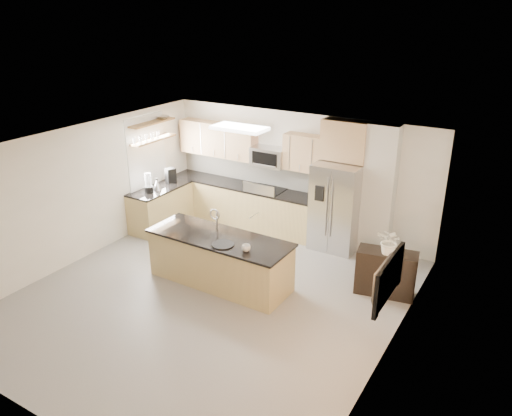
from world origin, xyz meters
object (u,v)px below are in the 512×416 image
Objects in this scene: cup at (246,248)px; range at (266,209)px; island at (220,260)px; kettle at (157,185)px; refrigerator at (337,207)px; platter at (223,245)px; coffee_maker at (171,176)px; blender at (148,184)px; credenza at (386,273)px; microwave at (269,157)px; television at (380,277)px; flower_vase at (391,235)px; bowl at (163,117)px.

range is at bearing 113.61° from cup.
kettle is (-2.49, 1.23, 0.58)m from island.
cup is (-0.50, -2.60, 0.06)m from refrigerator.
coffee_maker is (-2.80, 2.00, 0.17)m from platter.
blender is at bearing -160.09° from refrigerator.
credenza is 3.84× the size of kettle.
platter is (-2.39, -1.38, 0.51)m from credenza.
cup is at bearing 1.12° from platter.
refrigerator is at bearing 19.91° from blender.
microwave reaches higher than television.
range is at bearing 48.36° from television.
kettle is at bearing 155.40° from cup.
flower_vase is at bearing 22.72° from island.
refrigerator reaches higher than flower_vase.
microwave is at bearing 174.14° from refrigerator.
flower_vase is at bearing -74.86° from credenza.
coffee_maker is 1.31m from bowl.
range is 1.15× the size of credenza.
bowl is (-3.41, 2.04, 1.42)m from cup.
flower_vase reaches higher than platter.
television is (3.51, -3.24, -0.28)m from microwave.
microwave is 2.03× the size of platter.
kettle is 0.54m from coffee_maker.
credenza is at bearing 1.39° from blender.
refrigerator is at bearing 31.04° from television.
platter is (-0.95, -2.61, 0.02)m from refrigerator.
refrigerator reaches higher than range.
range is 1.50× the size of microwave.
refrigerator is 3.98m from blender.
coffee_maker is (-2.09, -0.78, -0.56)m from microwave.
island is 2.84m from kettle.
credenza is at bearing -0.91° from kettle.
kettle reaches higher than credenza.
microwave is 1.82m from refrigerator.
blender is at bearing 158.86° from cup.
coffee_maker is at bearing 91.54° from blender.
range is at bearing 147.27° from credenza.
credenza is at bearing 35.34° from cup.
blender is at bearing 171.01° from credenza.
cup is at bearing -146.41° from flower_vase.
television reaches higher than blender.
bowl reaches higher than island.
island is 2.63× the size of credenza.
microwave is 2.84m from island.
flower_vase is at bearing 33.59° from cup.
refrigerator reaches higher than island.
coffee_maker reaches higher than credenza.
flower_vase is at bearing 0.65° from blender.
bowl is at bearing -171.84° from refrigerator.
island reaches higher than cup.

